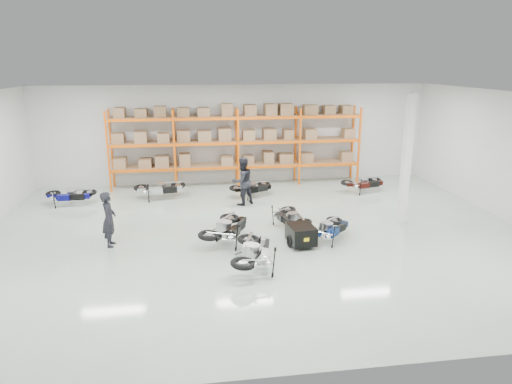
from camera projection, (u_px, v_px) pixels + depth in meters
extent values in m
plane|color=#B3C7B4|center=(258.00, 235.00, 15.00)|extent=(18.00, 18.00, 0.00)
plane|color=white|center=(258.00, 95.00, 13.76)|extent=(18.00, 18.00, 0.00)
plane|color=silver|center=(236.00, 134.00, 21.04)|extent=(18.00, 0.00, 18.00)
plane|color=silver|center=(319.00, 260.00, 7.72)|extent=(18.00, 0.00, 18.00)
cube|color=#FA620D|center=(108.00, 152.00, 19.46)|extent=(0.08, 0.08, 3.50)
cube|color=#FA620D|center=(111.00, 149.00, 20.31)|extent=(0.08, 0.08, 3.50)
cube|color=#FA620D|center=(174.00, 151.00, 19.84)|extent=(0.08, 0.08, 3.50)
cube|color=#FA620D|center=(175.00, 147.00, 20.70)|extent=(0.08, 0.08, 3.50)
cube|color=#FA620D|center=(238.00, 149.00, 20.22)|extent=(0.08, 0.08, 3.50)
cube|color=#FA620D|center=(236.00, 145.00, 21.08)|extent=(0.08, 0.08, 3.50)
cube|color=#FA620D|center=(300.00, 147.00, 20.61)|extent=(0.08, 0.08, 3.50)
cube|color=#FA620D|center=(295.00, 144.00, 21.46)|extent=(0.08, 0.08, 3.50)
cube|color=#FA620D|center=(359.00, 146.00, 20.99)|extent=(0.08, 0.08, 3.50)
cube|color=#FA620D|center=(352.00, 142.00, 21.85)|extent=(0.08, 0.08, 3.50)
cube|color=#FA620D|center=(143.00, 171.00, 19.88)|extent=(2.70, 0.08, 0.12)
cube|color=#FA620D|center=(145.00, 166.00, 20.74)|extent=(2.70, 0.08, 0.12)
cube|color=#91684B|center=(144.00, 167.00, 20.29)|extent=(2.68, 0.88, 0.02)
cube|color=#91684B|center=(143.00, 162.00, 20.23)|extent=(2.40, 0.70, 0.44)
cube|color=#FA620D|center=(207.00, 169.00, 20.27)|extent=(2.70, 0.08, 0.12)
cube|color=#FA620D|center=(206.00, 164.00, 21.12)|extent=(2.70, 0.08, 0.12)
cube|color=#91684B|center=(207.00, 165.00, 20.68)|extent=(2.68, 0.88, 0.02)
cube|color=#91684B|center=(207.00, 160.00, 20.61)|extent=(2.40, 0.70, 0.44)
cube|color=#FA620D|center=(269.00, 167.00, 20.65)|extent=(2.70, 0.08, 0.12)
cube|color=#FA620D|center=(266.00, 162.00, 21.51)|extent=(2.70, 0.08, 0.12)
cube|color=#91684B|center=(268.00, 163.00, 21.06)|extent=(2.68, 0.88, 0.02)
cube|color=#91684B|center=(268.00, 158.00, 21.00)|extent=(2.40, 0.70, 0.44)
cube|color=#FA620D|center=(329.00, 165.00, 21.03)|extent=(2.70, 0.08, 0.12)
cube|color=#FA620D|center=(323.00, 161.00, 21.89)|extent=(2.70, 0.08, 0.12)
cube|color=#91684B|center=(326.00, 161.00, 21.44)|extent=(2.68, 0.88, 0.02)
cube|color=#91684B|center=(326.00, 156.00, 21.38)|extent=(2.40, 0.70, 0.44)
cube|color=#FA620D|center=(141.00, 146.00, 19.58)|extent=(2.70, 0.08, 0.12)
cube|color=#FA620D|center=(143.00, 142.00, 20.44)|extent=(2.70, 0.08, 0.12)
cube|color=#91684B|center=(142.00, 142.00, 19.99)|extent=(2.68, 0.88, 0.02)
cube|color=#91684B|center=(142.00, 137.00, 19.93)|extent=(2.40, 0.70, 0.44)
cube|color=#FA620D|center=(206.00, 144.00, 19.96)|extent=(2.70, 0.08, 0.12)
cube|color=#FA620D|center=(206.00, 141.00, 20.82)|extent=(2.70, 0.08, 0.12)
cube|color=#91684B|center=(206.00, 141.00, 20.37)|extent=(2.68, 0.88, 0.02)
cube|color=#91684B|center=(206.00, 136.00, 20.31)|extent=(2.40, 0.70, 0.44)
cube|color=#FA620D|center=(269.00, 143.00, 20.35)|extent=(2.70, 0.08, 0.12)
cube|color=#FA620D|center=(266.00, 139.00, 21.20)|extent=(2.70, 0.08, 0.12)
cube|color=#91684B|center=(268.00, 139.00, 20.76)|extent=(2.68, 0.88, 0.02)
cube|color=#91684B|center=(268.00, 134.00, 20.69)|extent=(2.40, 0.70, 0.44)
cube|color=#FA620D|center=(330.00, 141.00, 20.73)|extent=(2.70, 0.08, 0.12)
cube|color=#FA620D|center=(324.00, 138.00, 21.59)|extent=(2.70, 0.08, 0.12)
cube|color=#91684B|center=(327.00, 138.00, 21.14)|extent=(2.68, 0.88, 0.02)
cube|color=#91684B|center=(327.00, 133.00, 21.07)|extent=(2.40, 0.70, 0.44)
cube|color=#FA620D|center=(139.00, 120.00, 19.28)|extent=(2.70, 0.08, 0.12)
cube|color=#FA620D|center=(141.00, 118.00, 20.13)|extent=(2.70, 0.08, 0.12)
cube|color=#91684B|center=(140.00, 117.00, 19.69)|extent=(2.68, 0.88, 0.02)
cube|color=#91684B|center=(140.00, 112.00, 19.62)|extent=(2.40, 0.70, 0.44)
cube|color=#FA620D|center=(206.00, 119.00, 19.66)|extent=(2.70, 0.08, 0.12)
cube|color=#FA620D|center=(205.00, 117.00, 20.52)|extent=(2.70, 0.08, 0.12)
cube|color=#91684B|center=(205.00, 116.00, 20.07)|extent=(2.68, 0.88, 0.02)
cube|color=#91684B|center=(205.00, 111.00, 20.01)|extent=(2.40, 0.70, 0.44)
cube|color=#FA620D|center=(270.00, 118.00, 20.04)|extent=(2.70, 0.08, 0.12)
cube|color=#FA620D|center=(266.00, 116.00, 20.90)|extent=(2.70, 0.08, 0.12)
cube|color=#91684B|center=(268.00, 115.00, 20.45)|extent=(2.68, 0.88, 0.02)
cube|color=#91684B|center=(268.00, 110.00, 20.39)|extent=(2.40, 0.70, 0.44)
cube|color=#FA620D|center=(331.00, 117.00, 20.43)|extent=(2.70, 0.08, 0.12)
cube|color=#FA620D|center=(325.00, 115.00, 21.28)|extent=(2.70, 0.08, 0.12)
cube|color=#91684B|center=(328.00, 114.00, 20.84)|extent=(2.68, 0.88, 0.02)
cube|color=#91684B|center=(328.00, 109.00, 20.77)|extent=(2.40, 0.70, 0.44)
cube|color=white|center=(406.00, 160.00, 15.56)|extent=(0.25, 0.25, 4.50)
cube|color=black|center=(301.00, 234.00, 13.97)|extent=(0.84, 1.02, 0.55)
cube|color=yellow|center=(305.00, 240.00, 13.52)|extent=(0.16, 0.04, 0.11)
torus|color=black|center=(289.00, 241.00, 13.97)|extent=(0.08, 0.38, 0.38)
torus|color=black|center=(313.00, 239.00, 14.08)|extent=(0.08, 0.38, 0.38)
cylinder|color=black|center=(296.00, 225.00, 14.57)|extent=(0.14, 0.89, 0.04)
imported|color=black|center=(109.00, 219.00, 13.88)|extent=(0.43, 0.64, 1.73)
imported|color=#212229|center=(242.00, 181.00, 17.94)|extent=(1.16, 1.08, 1.90)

